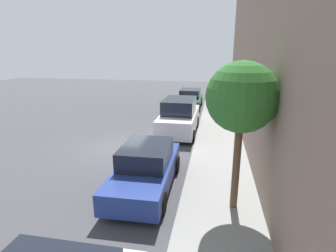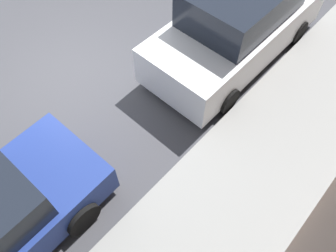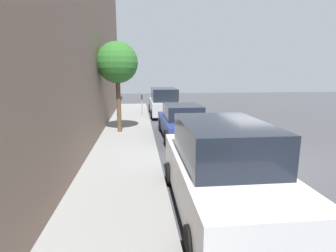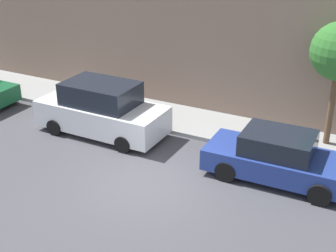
{
  "view_description": "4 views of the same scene",
  "coord_description": "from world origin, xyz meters",
  "px_view_note": "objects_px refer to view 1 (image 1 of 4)",
  "views": [
    {
      "loc": [
        4.43,
        -11.49,
        4.63
      ],
      "look_at": [
        2.17,
        0.89,
        1.0
      ],
      "focal_mm": 28.0,
      "sensor_mm": 36.0,
      "label": 1
    },
    {
      "loc": [
        5.35,
        -2.42,
        5.92
      ],
      "look_at": [
        3.16,
        -0.01,
        1.0
      ],
      "focal_mm": 35.0,
      "sensor_mm": 36.0,
      "label": 2
    },
    {
      "loc": [
        4.15,
        8.32,
        2.98
      ],
      "look_at": [
        3.08,
        -1.3,
        1.0
      ],
      "focal_mm": 28.0,
      "sensor_mm": 36.0,
      "label": 3
    },
    {
      "loc": [
        -10.42,
        -6.22,
        7.52
      ],
      "look_at": [
        2.16,
        0.33,
        1.0
      ],
      "focal_mm": 50.0,
      "sensor_mm": 36.0,
      "label": 4
    }
  ],
  "objects_px": {
    "parked_suv_third": "(179,117)",
    "parking_meter_far": "(209,96)",
    "parked_sedan_fourth": "(190,99)",
    "parked_sedan_second": "(146,168)",
    "street_tree": "(242,98)",
    "fire_hydrant": "(209,98)"
  },
  "relations": [
    {
      "from": "parked_suv_third",
      "to": "parked_sedan_fourth",
      "type": "distance_m",
      "value": 7.02
    },
    {
      "from": "parked_suv_third",
      "to": "fire_hydrant",
      "type": "relative_size",
      "value": 6.98
    },
    {
      "from": "parked_sedan_second",
      "to": "parking_meter_far",
      "type": "relative_size",
      "value": 3.13
    },
    {
      "from": "parked_suv_third",
      "to": "parking_meter_far",
      "type": "xyz_separation_m",
      "value": [
        1.53,
        6.79,
        0.1
      ]
    },
    {
      "from": "parked_suv_third",
      "to": "parking_meter_far",
      "type": "bearing_deg",
      "value": 77.28
    },
    {
      "from": "street_tree",
      "to": "fire_hydrant",
      "type": "bearing_deg",
      "value": 94.36
    },
    {
      "from": "parked_sedan_second",
      "to": "parked_sedan_fourth",
      "type": "height_order",
      "value": "same"
    },
    {
      "from": "parked_sedan_second",
      "to": "parked_suv_third",
      "type": "distance_m",
      "value": 6.65
    },
    {
      "from": "parked_suv_third",
      "to": "parked_sedan_fourth",
      "type": "bearing_deg",
      "value": 90.63
    },
    {
      "from": "parked_sedan_fourth",
      "to": "street_tree",
      "type": "xyz_separation_m",
      "value": [
        2.78,
        -14.58,
        2.68
      ]
    },
    {
      "from": "parked_sedan_second",
      "to": "fire_hydrant",
      "type": "relative_size",
      "value": 6.57
    },
    {
      "from": "parked_sedan_fourth",
      "to": "parked_sedan_second",
      "type": "bearing_deg",
      "value": -90.66
    },
    {
      "from": "parked_sedan_fourth",
      "to": "fire_hydrant",
      "type": "height_order",
      "value": "parked_sedan_fourth"
    },
    {
      "from": "fire_hydrant",
      "to": "parked_sedan_second",
      "type": "bearing_deg",
      "value": -96.07
    },
    {
      "from": "parked_sedan_second",
      "to": "street_tree",
      "type": "xyz_separation_m",
      "value": [
        2.93,
        -0.92,
        2.68
      ]
    },
    {
      "from": "parked_suv_third",
      "to": "street_tree",
      "type": "bearing_deg",
      "value": -70.35
    },
    {
      "from": "parking_meter_far",
      "to": "street_tree",
      "type": "distance_m",
      "value": 14.6
    },
    {
      "from": "fire_hydrant",
      "to": "street_tree",
      "type": "bearing_deg",
      "value": -85.64
    },
    {
      "from": "parking_meter_far",
      "to": "street_tree",
      "type": "relative_size",
      "value": 0.34
    },
    {
      "from": "parked_sedan_second",
      "to": "fire_hydrant",
      "type": "xyz_separation_m",
      "value": [
        1.67,
        15.7,
        -0.23
      ]
    },
    {
      "from": "parked_sedan_fourth",
      "to": "street_tree",
      "type": "distance_m",
      "value": 15.08
    },
    {
      "from": "parked_sedan_fourth",
      "to": "street_tree",
      "type": "height_order",
      "value": "street_tree"
    }
  ]
}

